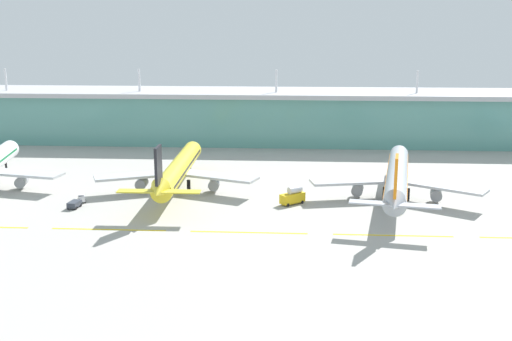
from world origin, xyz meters
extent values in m
plane|color=#A8A59E|center=(0.00, 0.00, 0.00)|extent=(600.00, 600.00, 0.00)
cube|color=#5B9E93|center=(0.00, 113.21, 9.87)|extent=(280.00, 28.00, 19.73)
cube|color=#B2B2B7|center=(0.00, 113.21, 20.63)|extent=(288.00, 34.00, 1.80)
cylinder|color=silver|center=(-112.00, 107.61, 26.03)|extent=(0.90, 0.90, 9.00)
cylinder|color=silver|center=(-56.00, 107.61, 26.03)|extent=(0.90, 0.90, 9.00)
cylinder|color=silver|center=(0.00, 107.61, 26.03)|extent=(0.90, 0.90, 9.00)
cylinder|color=silver|center=(56.00, 107.61, 26.03)|extent=(0.90, 0.90, 9.00)
cone|color=silver|center=(-90.69, 62.88, 6.50)|extent=(6.15, 4.94, 5.51)
cube|color=#B7BABF|center=(-72.58, 31.00, 5.20)|extent=(24.87, 11.45, 0.70)
cylinder|color=gray|center=(-74.02, 32.20, 2.40)|extent=(3.97, 5.01, 3.20)
cylinder|color=black|center=(-89.04, 53.97, 1.80)|extent=(0.70, 0.70, 3.60)
cylinder|color=yellow|center=(-26.69, 35.43, 6.50)|extent=(6.65, 55.26, 5.80)
cone|color=yellow|center=(-27.15, 65.01, 6.50)|extent=(5.57, 4.08, 5.51)
cone|color=yellow|center=(-26.22, 4.84, 7.70)|extent=(5.03, 6.70, 5.72)
cube|color=black|center=(-26.24, 5.84, 14.15)|extent=(0.80, 6.41, 9.50)
cube|color=yellow|center=(-31.73, 5.26, 7.50)|extent=(10.05, 3.35, 0.36)
cube|color=yellow|center=(-20.73, 5.43, 7.50)|extent=(10.05, 3.35, 0.36)
cube|color=#B7BABF|center=(-38.62, 30.82, 5.20)|extent=(24.76, 15.60, 0.70)
cylinder|color=gray|center=(-37.45, 32.28, 2.40)|extent=(3.27, 4.55, 3.20)
cube|color=#B7BABF|center=(-14.63, 31.19, 5.20)|extent=(24.84, 14.99, 0.70)
cylinder|color=gray|center=(-15.85, 32.61, 2.40)|extent=(3.27, 4.55, 3.20)
cylinder|color=black|center=(-27.01, 56.11, 1.80)|extent=(0.70, 0.70, 3.60)
cylinder|color=black|center=(-29.85, 32.38, 1.80)|extent=(1.10, 1.10, 3.60)
cylinder|color=black|center=(-23.45, 32.48, 1.80)|extent=(1.10, 1.10, 3.60)
cube|color=black|center=(-26.69, 35.43, 6.90)|extent=(6.60, 49.74, 0.60)
cylinder|color=#ADB2BC|center=(36.91, 30.20, 6.50)|extent=(16.50, 61.42, 5.80)
cone|color=#ADB2BC|center=(42.66, 62.37, 6.50)|extent=(6.13, 4.91, 5.51)
cone|color=#ADB2BC|center=(30.99, -2.95, 7.70)|extent=(6.02, 7.39, 5.72)
cube|color=orange|center=(31.16, -1.97, 14.15)|extent=(1.82, 6.42, 9.50)
cube|color=#ADB2BC|center=(25.66, -1.49, 7.50)|extent=(10.41, 4.91, 0.36)
cube|color=#ADB2BC|center=(36.49, -3.43, 7.50)|extent=(10.41, 4.91, 0.36)
cube|color=#B7BABF|center=(24.32, 27.96, 5.20)|extent=(24.89, 11.59, 0.70)
cylinder|color=gray|center=(25.75, 29.17, 2.40)|extent=(3.94, 4.99, 3.20)
cube|color=#B7BABF|center=(47.94, 23.74, 5.20)|extent=(23.94, 18.52, 0.70)
cylinder|color=gray|center=(47.02, 25.37, 2.40)|extent=(3.94, 4.99, 3.20)
cylinder|color=black|center=(40.96, 52.85, 1.80)|extent=(0.70, 0.70, 3.60)
cylinder|color=black|center=(33.23, 27.81, 1.80)|extent=(1.10, 1.10, 3.60)
cylinder|color=black|center=(39.53, 26.69, 1.80)|extent=(1.10, 1.10, 3.60)
cube|color=orange|center=(36.91, 30.20, 6.90)|extent=(15.46, 55.39, 0.60)
cube|color=yellow|center=(-37.00, -3.01, 0.02)|extent=(28.00, 0.70, 0.04)
cube|color=yellow|center=(-3.00, -3.01, 0.02)|extent=(28.00, 0.70, 0.04)
cube|color=yellow|center=(31.00, -3.01, 0.02)|extent=(28.00, 0.70, 0.04)
cube|color=silver|center=(-51.46, 19.81, 1.25)|extent=(2.97, 4.01, 1.60)
cube|color=silver|center=(-51.46, 19.81, 2.40)|extent=(2.84, 3.67, 0.16)
cylinder|color=black|center=(-52.67, 20.69, 0.45)|extent=(0.65, 0.97, 0.90)
cylinder|color=black|center=(-51.16, 21.28, 0.45)|extent=(0.65, 0.97, 0.90)
cylinder|color=black|center=(-51.76, 18.34, 0.45)|extent=(0.65, 0.97, 0.90)
cylinder|color=black|center=(-50.25, 18.92, 0.45)|extent=(0.65, 0.97, 0.90)
cube|color=gold|center=(7.25, 21.57, 1.75)|extent=(7.22, 6.57, 2.60)
cylinder|color=silver|center=(7.87, 22.08, 3.95)|extent=(4.36, 4.08, 2.00)
cylinder|color=black|center=(6.04, 19.07, 0.45)|extent=(0.92, 0.84, 0.90)
cylinder|color=black|center=(4.56, 20.89, 0.45)|extent=(0.92, 0.84, 0.90)
cylinder|color=black|center=(9.94, 22.26, 0.45)|extent=(0.92, 0.84, 0.90)
cylinder|color=black|center=(8.46, 24.07, 0.45)|extent=(0.92, 0.84, 0.90)
cube|color=#333842|center=(-51.51, 14.18, 1.15)|extent=(2.86, 4.63, 1.40)
cylinder|color=black|center=(-50.60, 12.54, 0.45)|extent=(0.44, 0.93, 0.90)
cylinder|color=black|center=(-52.75, 12.77, 0.45)|extent=(0.44, 0.93, 0.90)
cylinder|color=black|center=(-50.27, 15.60, 0.45)|extent=(0.44, 0.93, 0.90)
cylinder|color=black|center=(-52.42, 15.83, 0.45)|extent=(0.44, 0.93, 0.90)
camera|label=1|loc=(7.48, -142.21, 48.46)|focal=43.31mm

